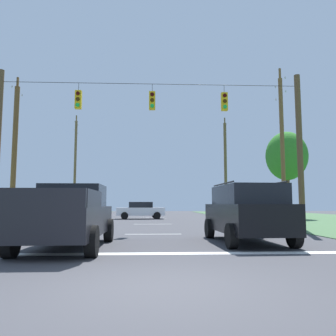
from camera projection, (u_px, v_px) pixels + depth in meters
name	position (u px, v px, depth m)	size (l,w,h in m)	color
ground_plane	(154.00, 287.00, 5.53)	(120.00, 120.00, 0.00)	#3D3D42
stop_bar_stripe	(153.00, 254.00, 9.22)	(13.11, 0.45, 0.01)	white
lane_dash_0	(153.00, 234.00, 15.18)	(0.15, 2.50, 0.01)	white
lane_dash_1	(153.00, 224.00, 22.76)	(0.15, 2.50, 0.01)	white
lane_dash_2	(153.00, 219.00, 31.00)	(0.15, 2.50, 0.01)	white
lane_dash_3	(153.00, 217.00, 34.22)	(0.15, 2.50, 0.01)	white
lane_dash_4	(153.00, 215.00, 43.14)	(0.15, 2.50, 0.01)	white
overhead_signal_span	(152.00, 143.00, 17.41)	(15.65, 0.31, 8.13)	brown
pickup_truck	(70.00, 216.00, 10.50)	(2.33, 5.42, 1.95)	black
suv_black	(246.00, 212.00, 11.98)	(2.36, 4.87, 2.05)	black
distant_car_crossing_white	(140.00, 210.00, 30.92)	(4.43, 2.29, 1.52)	silver
utility_pole_mid_right	(282.00, 145.00, 22.49)	(0.27, 1.83, 10.41)	brown
utility_pole_far_right	(225.00, 167.00, 38.64)	(0.33, 1.71, 11.17)	brown
utility_pole_mid_left	(14.00, 153.00, 21.55)	(0.32, 1.72, 9.46)	brown
utility_pole_far_left	(75.00, 165.00, 36.95)	(0.27, 1.87, 11.00)	brown
tree_roadside_right	(287.00, 156.00, 32.11)	(3.84, 3.84, 8.10)	brown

